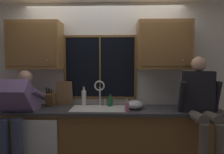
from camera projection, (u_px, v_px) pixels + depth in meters
back_wall at (104, 82)px, 3.31m from camera, size 5.79×0.12×2.55m
window_glass at (100, 67)px, 3.23m from camera, size 1.10×0.02×0.95m
window_frame_top at (100, 36)px, 3.18m from camera, size 1.17×0.02×0.04m
window_frame_bottom at (100, 98)px, 3.25m from camera, size 1.17×0.02×0.04m
window_frame_left at (65, 67)px, 3.23m from camera, size 0.03×0.02×0.95m
window_frame_right at (135, 67)px, 3.20m from camera, size 0.03×0.02×0.95m
window_mullion_center at (100, 67)px, 3.21m from camera, size 0.02×0.02×0.95m
lower_cabinet_run at (103, 140)px, 3.01m from camera, size 3.39×0.58×0.88m
countertop at (103, 110)px, 2.96m from camera, size 3.45×0.62×0.04m
dishwasher_front at (35, 147)px, 2.72m from camera, size 0.60×0.02×0.74m
upper_cabinet_left at (36, 46)px, 3.07m from camera, size 0.79×0.36×0.72m
upper_cabinet_right at (164, 45)px, 3.02m from camera, size 0.79×0.36×0.72m
sink at (99, 115)px, 2.98m from camera, size 0.80×0.46×0.21m
faucet at (100, 90)px, 3.14m from camera, size 0.18×0.09×0.40m
person_standing at (17, 111)px, 2.72m from camera, size 0.53×0.72×1.49m
person_sitting_on_counter at (201, 100)px, 2.66m from camera, size 0.54×0.63×1.26m
knife_block at (50, 99)px, 3.12m from camera, size 0.12×0.18×0.32m
cutting_board at (65, 93)px, 3.19m from camera, size 0.25×0.10×0.39m
mixing_bowl at (134, 105)px, 2.94m from camera, size 0.27×0.27×0.13m
soap_dispenser at (127, 107)px, 2.76m from camera, size 0.06×0.07×0.18m
bottle_green_glass at (84, 98)px, 3.18m from camera, size 0.07×0.07×0.31m
bottle_tall_clear at (110, 101)px, 3.13m from camera, size 0.08×0.08×0.20m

